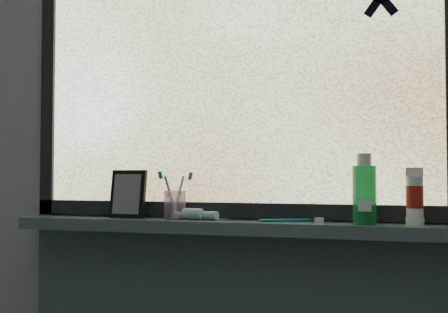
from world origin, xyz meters
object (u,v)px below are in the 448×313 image
toothbrush_cup (175,205)px  vanity_mirror (128,194)px  mouthwash_bottle (364,189)px  cream_tube (415,194)px

toothbrush_cup → vanity_mirror: bearing=179.0°
toothbrush_cup → mouthwash_bottle: 0.61m
toothbrush_cup → cream_tube: size_ratio=0.78×
toothbrush_cup → mouthwash_bottle: (0.61, -0.02, 0.06)m
toothbrush_cup → cream_tube: cream_tube is taller
toothbrush_cup → cream_tube: bearing=0.1°
toothbrush_cup → cream_tube: (0.75, 0.00, 0.04)m
cream_tube → vanity_mirror: bearing=179.9°
vanity_mirror → toothbrush_cup: bearing=4.9°
vanity_mirror → cream_tube: vanity_mirror is taller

